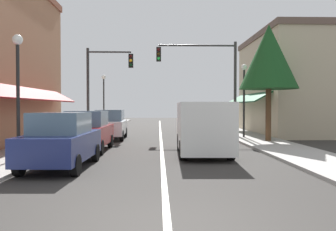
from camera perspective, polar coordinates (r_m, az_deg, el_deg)
The scene contains 15 objects.
ground_plane at distance 23.52m, azimuth -1.18°, elevation -3.35°, with size 80.00×80.00×0.00m, color #33302D.
sidewalk_left at distance 24.12m, azimuth -14.38°, elevation -3.14°, with size 2.60×56.00×0.12m, color #A39E99.
sidewalk_right at distance 24.18m, azimuth 11.99°, elevation -3.11°, with size 2.60×56.00×0.12m, color #A39E99.
lane_center_stripe at distance 23.52m, azimuth -1.18°, elevation -3.35°, with size 0.14×52.00×0.01m, color silver.
storefront_right_block at distance 27.35m, azimuth 19.81°, elevation 4.71°, with size 7.28×10.20×7.13m.
parked_car_nearest_left at distance 11.76m, azimuth -16.72°, elevation -3.87°, with size 1.87×4.14×1.77m.
parked_car_second_left at distance 16.00m, azimuth -12.75°, elevation -2.46°, with size 1.81×4.12×1.77m.
parked_car_third_left at distance 21.55m, azimuth -9.24°, elevation -1.46°, with size 1.84×4.13×1.77m.
van_in_lane at distance 14.60m, azimuth 5.58°, elevation -1.75°, with size 2.11×5.23×2.12m.
traffic_signal_mast_arm at distance 23.07m, azimuth 6.58°, elevation 6.93°, with size 5.17×0.50×6.13m.
traffic_signal_left_corner at distance 23.88m, azimuth -10.44°, elevation 5.88°, with size 3.09×0.50×5.82m.
street_lamp_left_near at distance 13.45m, azimuth -22.96°, elevation 5.91°, with size 0.36×0.36×4.45m.
street_lamp_right_mid at distance 22.00m, azimuth 12.10°, elevation 4.30°, with size 0.36×0.36×4.52m.
street_lamp_left_far at distance 30.76m, azimuth -10.27°, elevation 3.62°, with size 0.36×0.36×4.66m.
tree_right_near at distance 20.00m, azimuth 15.86°, elevation 8.99°, with size 3.14×3.14×6.36m.
Camera 1 is at (-0.14, -5.44, 1.94)m, focal length 37.99 mm.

